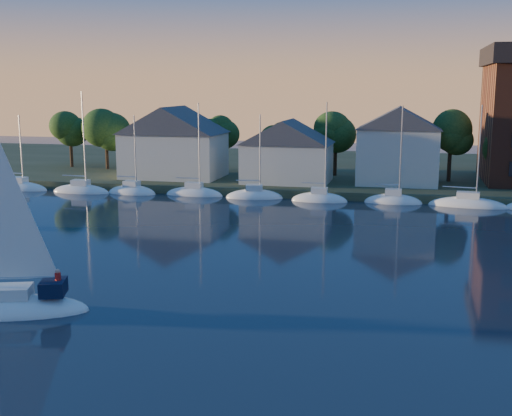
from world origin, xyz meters
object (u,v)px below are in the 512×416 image
(clubhouse_east, at_px, (398,145))
(hero_sailboat, at_px, (12,303))
(clubhouse_centre, at_px, (287,150))
(clubhouse_west, at_px, (174,141))

(clubhouse_east, bearing_deg, hero_sailboat, -112.25)
(clubhouse_centre, height_order, hero_sailboat, hero_sailboat)
(clubhouse_centre, relative_size, hero_sailboat, 0.80)
(clubhouse_centre, bearing_deg, clubhouse_east, 8.13)
(clubhouse_centre, distance_m, clubhouse_east, 14.17)
(clubhouse_west, xyz_separation_m, clubhouse_east, (30.00, 1.00, 0.07))
(clubhouse_west, bearing_deg, clubhouse_east, 1.91)
(clubhouse_centre, bearing_deg, hero_sailboat, -98.20)
(clubhouse_west, height_order, hero_sailboat, hero_sailboat)
(hero_sailboat, bearing_deg, clubhouse_east, -131.11)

